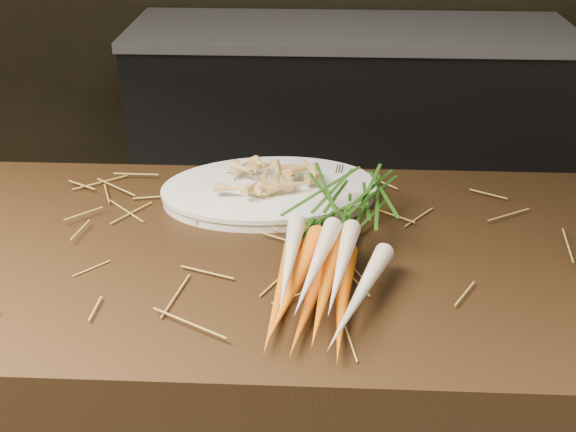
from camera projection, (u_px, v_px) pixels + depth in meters
The scene contains 6 objects.
back_counter at pixel (348, 123), 3.14m from camera, with size 1.82×0.62×0.84m.
straw_bedding at pixel (215, 244), 1.27m from camera, with size 1.40×0.60×0.02m, color olive, non-canonical shape.
root_veg_bunch at pixel (330, 235), 1.22m from camera, with size 0.24×0.56×0.10m.
serving_platter at pixel (270, 193), 1.44m from camera, with size 0.42×0.28×0.02m, color white, non-canonical shape.
roasted_veg_heap at pixel (270, 177), 1.42m from camera, with size 0.21×0.15×0.05m, color tan, non-canonical shape.
serving_fork at pixel (346, 188), 1.43m from camera, with size 0.01×0.16×0.00m, color silver.
Camera 1 is at (0.18, -0.79, 1.55)m, focal length 45.00 mm.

